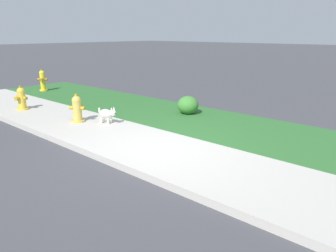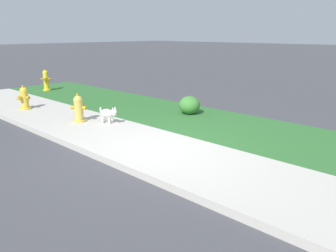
{
  "view_description": "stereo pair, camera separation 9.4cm",
  "coord_description": "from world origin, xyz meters",
  "px_view_note": "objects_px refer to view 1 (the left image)",
  "views": [
    {
      "loc": [
        4.01,
        -4.17,
        2.1
      ],
      "look_at": [
        0.05,
        0.25,
        0.4
      ],
      "focal_mm": 35.0,
      "sensor_mm": 36.0,
      "label": 1
    },
    {
      "loc": [
        4.08,
        -4.11,
        2.1
      ],
      "look_at": [
        0.05,
        0.25,
        0.4
      ],
      "focal_mm": 35.0,
      "sensor_mm": 36.0,
      "label": 2
    }
  ],
  "objects_px": {
    "fire_hydrant_near_corner": "(77,109)",
    "fire_hydrant_at_driveway": "(43,80)",
    "fire_hydrant_mid_block": "(22,99)",
    "small_white_dog": "(107,114)",
    "shrub_bush_mid_verge": "(188,105)"
  },
  "relations": [
    {
      "from": "fire_hydrant_mid_block",
      "to": "fire_hydrant_at_driveway",
      "type": "distance_m",
      "value": 3.15
    },
    {
      "from": "fire_hydrant_mid_block",
      "to": "small_white_dog",
      "type": "relative_size",
      "value": 1.42
    },
    {
      "from": "fire_hydrant_mid_block",
      "to": "small_white_dog",
      "type": "distance_m",
      "value": 3.05
    },
    {
      "from": "small_white_dog",
      "to": "shrub_bush_mid_verge",
      "type": "xyz_separation_m",
      "value": [
        0.8,
        2.07,
        -0.01
      ]
    },
    {
      "from": "fire_hydrant_near_corner",
      "to": "shrub_bush_mid_verge",
      "type": "bearing_deg",
      "value": 29.04
    },
    {
      "from": "small_white_dog",
      "to": "shrub_bush_mid_verge",
      "type": "relative_size",
      "value": 0.85
    },
    {
      "from": "fire_hydrant_mid_block",
      "to": "fire_hydrant_near_corner",
      "type": "bearing_deg",
      "value": 172.52
    },
    {
      "from": "fire_hydrant_mid_block",
      "to": "fire_hydrant_at_driveway",
      "type": "bearing_deg",
      "value": -52.87
    },
    {
      "from": "fire_hydrant_mid_block",
      "to": "fire_hydrant_near_corner",
      "type": "height_order",
      "value": "fire_hydrant_near_corner"
    },
    {
      "from": "fire_hydrant_at_driveway",
      "to": "shrub_bush_mid_verge",
      "type": "distance_m",
      "value": 6.3
    },
    {
      "from": "fire_hydrant_near_corner",
      "to": "fire_hydrant_at_driveway",
      "type": "distance_m",
      "value": 5.06
    },
    {
      "from": "fire_hydrant_near_corner",
      "to": "fire_hydrant_at_driveway",
      "type": "height_order",
      "value": "fire_hydrant_at_driveway"
    },
    {
      "from": "fire_hydrant_mid_block",
      "to": "small_white_dog",
      "type": "xyz_separation_m",
      "value": [
        2.98,
        0.67,
        -0.07
      ]
    },
    {
      "from": "small_white_dog",
      "to": "fire_hydrant_near_corner",
      "type": "bearing_deg",
      "value": -166.69
    },
    {
      "from": "small_white_dog",
      "to": "shrub_bush_mid_verge",
      "type": "bearing_deg",
      "value": 52.82
    }
  ]
}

